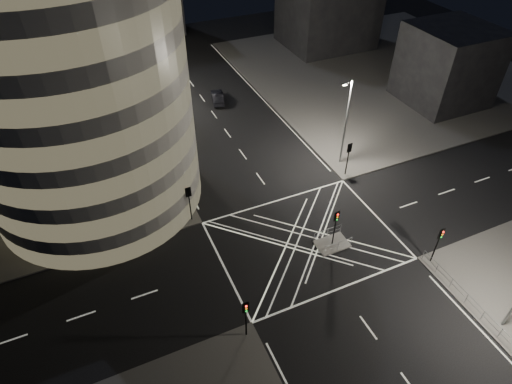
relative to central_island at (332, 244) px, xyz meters
name	(u,v)px	position (x,y,z in m)	size (l,w,h in m)	color
ground	(305,240)	(-2.00, 1.50, -0.07)	(120.00, 120.00, 0.00)	black
sidewalk_far_right	(383,70)	(27.00, 28.50, 0.00)	(42.00, 42.00, 0.15)	#52504D
central_island	(332,244)	(0.00, 0.00, 0.00)	(3.00, 2.00, 0.15)	slate
office_tower_curved	(9,71)	(-22.74, 20.24, 12.58)	(30.00, 29.00, 27.20)	gray
office_block_rear	(2,12)	(-24.00, 43.50, 11.07)	(24.00, 16.00, 22.00)	gray
building_right_near	(447,65)	(28.00, 17.50, 5.08)	(10.00, 10.00, 10.00)	black
tree_a	(163,178)	(-12.50, 10.50, 4.14)	(3.88, 3.88, 6.31)	black
tree_b	(148,144)	(-12.50, 16.50, 4.21)	(4.06, 4.06, 6.48)	black
tree_c	(136,117)	(-12.50, 22.50, 4.19)	(4.13, 4.13, 6.50)	black
tree_d	(125,90)	(-12.50, 28.50, 4.73)	(4.99, 4.99, 7.53)	black
tree_e	(116,70)	(-12.50, 34.50, 4.80)	(4.46, 4.46, 7.30)	black
traffic_signal_fl	(189,198)	(-10.80, 8.30, 2.84)	(0.55, 0.22, 4.00)	black
traffic_signal_nl	(246,313)	(-10.80, -5.30, 2.84)	(0.55, 0.22, 4.00)	black
traffic_signal_fr	(349,153)	(6.80, 8.30, 2.84)	(0.55, 0.22, 4.00)	black
traffic_signal_nr	(439,239)	(6.80, -5.30, 2.84)	(0.55, 0.22, 4.00)	black
traffic_signal_island	(336,222)	(0.00, 0.00, 2.84)	(0.55, 0.22, 4.00)	black
street_lamp_left_near	(164,147)	(-11.44, 13.50, 5.47)	(1.25, 0.25, 10.00)	slate
street_lamp_left_far	(128,73)	(-11.44, 31.50, 5.47)	(1.25, 0.25, 10.00)	slate
street_lamp_right_far	(346,121)	(7.44, 10.50, 5.47)	(1.25, 0.25, 10.00)	slate
railing_near_right	(474,307)	(6.30, -10.65, 0.62)	(0.06, 11.70, 1.10)	slate
railing_island_south	(338,246)	(0.00, -0.90, 0.62)	(2.80, 0.06, 1.10)	slate
railing_island_north	(328,233)	(0.00, 0.90, 0.62)	(2.80, 0.06, 1.10)	slate
sedan	(217,97)	(-0.33, 29.61, 0.64)	(1.52, 4.35, 1.43)	black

